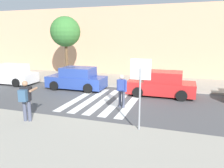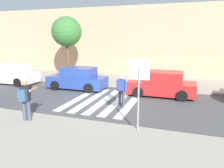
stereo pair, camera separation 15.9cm
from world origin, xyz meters
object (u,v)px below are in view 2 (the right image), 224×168
Objects in this scene: street_tree_west at (67,32)px; stop_sign at (139,79)px; pedestrian_crossing at (122,89)px; parked_car_white at (12,74)px; parked_car_blue at (78,79)px; parked_car_red at (162,85)px; photographer_with_backpack at (25,97)px.

stop_sign is at bearing -46.74° from street_tree_west.
parked_car_white is at bearing 163.19° from pedestrian_crossing.
parked_car_blue is 1.00× the size of parked_car_red.
parked_car_red is at bearing 87.57° from stop_sign.
photographer_with_backpack is 0.42× the size of parked_car_red.
parked_car_white is (-11.37, 5.77, -1.39)m from stop_sign.
parked_car_white and parked_car_red have the same top height.
parked_car_blue is 5.84m from parked_car_red.
street_tree_west is at bearing 162.53° from parked_car_red.
parked_car_white and parked_car_blue have the same top height.
parked_car_white is 1.00× the size of parked_car_blue.
pedestrian_crossing is 3.46m from parked_car_red.
stop_sign reaches higher than photographer_with_backpack.
stop_sign is 0.66× the size of parked_car_blue.
photographer_with_backpack is 8.08m from parked_car_red.
parked_car_blue is at bearing -48.84° from street_tree_west.
parked_car_blue is at bearing 0.00° from parked_car_white.
stop_sign is at bearing -45.87° from parked_car_blue.
photographer_with_backpack is at bearing -171.99° from stop_sign.
photographer_with_backpack is at bearing -132.49° from pedestrian_crossing.
parked_car_blue is 0.80× the size of street_tree_west.
street_tree_west is (-7.81, 8.31, 1.90)m from stop_sign.
parked_car_white is 1.00× the size of parked_car_red.
stop_sign is at bearing -92.43° from parked_car_red.
parked_car_white is at bearing -180.00° from parked_car_red.
street_tree_west is (-2.22, 2.54, 3.28)m from parked_car_blue.
pedestrian_crossing is at bearing 47.51° from photographer_with_backpack.
parked_car_blue is at bearing 180.00° from parked_car_red.
parked_car_white is 5.77m from parked_car_blue.
parked_car_red is (0.24, 5.77, -1.39)m from stop_sign.
pedestrian_crossing is at bearing 118.07° from stop_sign.
parked_car_white is 11.61m from parked_car_red.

